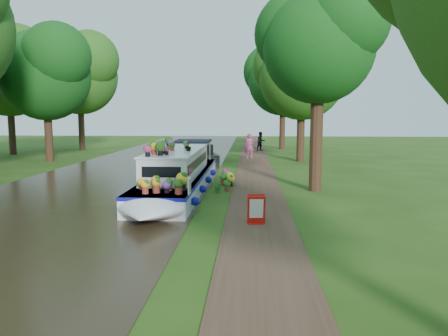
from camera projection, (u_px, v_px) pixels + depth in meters
ground at (227, 203)px, 16.77m from camera, size 100.00×100.00×0.00m
canal_water at (74, 201)px, 17.12m from camera, size 10.00×100.00×0.02m
towpath at (258, 203)px, 16.70m from camera, size 2.20×100.00×0.03m
plant_boat at (178, 173)px, 18.92m from camera, size 2.29×13.52×2.27m
tree_near_overhang at (318, 39)px, 18.76m from camera, size 5.52×5.28×8.99m
tree_near_mid at (302, 70)px, 30.65m from camera, size 6.90×6.60×9.40m
tree_near_far at (283, 75)px, 41.50m from camera, size 7.59×7.26×10.30m
tree_far_c at (46, 69)px, 30.70m from camera, size 7.13×6.82×9.59m
tree_far_d at (79, 71)px, 40.59m from camera, size 8.05×7.70×10.85m
tree_far_h at (9, 68)px, 35.90m from camera, size 7.82×7.48×10.49m
second_boat at (199, 154)px, 31.49m from camera, size 3.24×7.03×1.30m
sandwich_board at (256, 211)px, 13.56m from camera, size 0.57×0.47×0.88m
pedestrian_pink at (250, 146)px, 33.08m from camera, size 0.78×0.61×1.89m
pedestrian_dark at (261, 141)px, 39.91m from camera, size 1.06×1.00×1.73m
verge_plant at (218, 188)px, 19.03m from camera, size 0.43×0.41×0.38m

